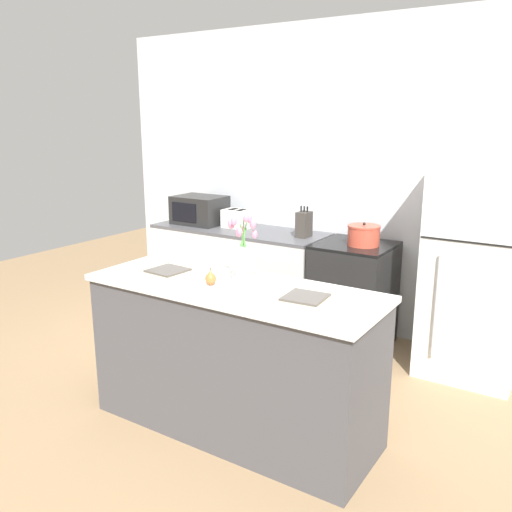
{
  "coord_description": "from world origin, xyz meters",
  "views": [
    {
      "loc": [
        1.75,
        -2.47,
        1.88
      ],
      "look_at": [
        0.0,
        0.25,
        1.05
      ],
      "focal_mm": 38.0,
      "sensor_mm": 36.0,
      "label": 1
    }
  ],
  "objects_px": {
    "microwave": "(200,210)",
    "toaster": "(237,219)",
    "flower_vase": "(243,259)",
    "plate_setting_left": "(168,271)",
    "cooking_pot": "(364,235)",
    "pear_figurine": "(211,278)",
    "refrigerator": "(478,262)",
    "plate_setting_right": "(305,298)",
    "knife_block": "(304,224)",
    "stove_range": "(353,295)"
  },
  "relations": [
    {
      "from": "cooking_pot",
      "to": "microwave",
      "type": "distance_m",
      "value": 1.69
    },
    {
      "from": "pear_figurine",
      "to": "plate_setting_right",
      "type": "bearing_deg",
      "value": 5.32
    },
    {
      "from": "stove_range",
      "to": "plate_setting_right",
      "type": "xyz_separation_m",
      "value": [
        0.39,
        -1.62,
        0.5
      ]
    },
    {
      "from": "stove_range",
      "to": "pear_figurine",
      "type": "relative_size",
      "value": 8.39
    },
    {
      "from": "toaster",
      "to": "microwave",
      "type": "bearing_deg",
      "value": -174.74
    },
    {
      "from": "flower_vase",
      "to": "cooking_pot",
      "type": "distance_m",
      "value": 1.54
    },
    {
      "from": "refrigerator",
      "to": "pear_figurine",
      "type": "relative_size",
      "value": 16.44
    },
    {
      "from": "refrigerator",
      "to": "plate_setting_right",
      "type": "height_order",
      "value": "refrigerator"
    },
    {
      "from": "plate_setting_left",
      "to": "microwave",
      "type": "bearing_deg",
      "value": 122.57
    },
    {
      "from": "plate_setting_left",
      "to": "microwave",
      "type": "distance_m",
      "value": 1.92
    },
    {
      "from": "refrigerator",
      "to": "toaster",
      "type": "relative_size",
      "value": 6.18
    },
    {
      "from": "pear_figurine",
      "to": "plate_setting_left",
      "type": "relative_size",
      "value": 0.33
    },
    {
      "from": "flower_vase",
      "to": "pear_figurine",
      "type": "xyz_separation_m",
      "value": [
        -0.14,
        -0.13,
        -0.11
      ]
    },
    {
      "from": "pear_figurine",
      "to": "plate_setting_right",
      "type": "distance_m",
      "value": 0.6
    },
    {
      "from": "cooking_pot",
      "to": "microwave",
      "type": "relative_size",
      "value": 0.55
    },
    {
      "from": "stove_range",
      "to": "flower_vase",
      "type": "bearing_deg",
      "value": -92.45
    },
    {
      "from": "pear_figurine",
      "to": "cooking_pot",
      "type": "distance_m",
      "value": 1.68
    },
    {
      "from": "stove_range",
      "to": "pear_figurine",
      "type": "distance_m",
      "value": 1.77
    },
    {
      "from": "microwave",
      "to": "toaster",
      "type": "bearing_deg",
      "value": 5.26
    },
    {
      "from": "stove_range",
      "to": "toaster",
      "type": "bearing_deg",
      "value": 178.2
    },
    {
      "from": "cooking_pot",
      "to": "microwave",
      "type": "xyz_separation_m",
      "value": [
        -1.69,
        0.01,
        0.05
      ]
    },
    {
      "from": "cooking_pot",
      "to": "pear_figurine",
      "type": "bearing_deg",
      "value": -99.58
    },
    {
      "from": "refrigerator",
      "to": "microwave",
      "type": "distance_m",
      "value": 2.57
    },
    {
      "from": "pear_figurine",
      "to": "plate_setting_left",
      "type": "distance_m",
      "value": 0.39
    },
    {
      "from": "flower_vase",
      "to": "plate_setting_left",
      "type": "distance_m",
      "value": 0.54
    },
    {
      "from": "cooking_pot",
      "to": "refrigerator",
      "type": "bearing_deg",
      "value": 1.07
    },
    {
      "from": "plate_setting_left",
      "to": "cooking_pot",
      "type": "bearing_deg",
      "value": 67.6
    },
    {
      "from": "flower_vase",
      "to": "microwave",
      "type": "height_order",
      "value": "flower_vase"
    },
    {
      "from": "stove_range",
      "to": "microwave",
      "type": "xyz_separation_m",
      "value": [
        -1.62,
        -0.0,
        0.58
      ]
    },
    {
      "from": "flower_vase",
      "to": "plate_setting_left",
      "type": "xyz_separation_m",
      "value": [
        -0.52,
        -0.08,
        -0.14
      ]
    },
    {
      "from": "stove_range",
      "to": "plate_setting_right",
      "type": "bearing_deg",
      "value": -76.55
    },
    {
      "from": "stove_range",
      "to": "toaster",
      "type": "xyz_separation_m",
      "value": [
        -1.2,
        0.04,
        0.53
      ]
    },
    {
      "from": "cooking_pot",
      "to": "plate_setting_left",
      "type": "bearing_deg",
      "value": -112.4
    },
    {
      "from": "plate_setting_right",
      "to": "cooking_pot",
      "type": "xyz_separation_m",
      "value": [
        -0.31,
        1.6,
        0.02
      ]
    },
    {
      "from": "pear_figurine",
      "to": "plate_setting_right",
      "type": "relative_size",
      "value": 0.33
    },
    {
      "from": "toaster",
      "to": "stove_range",
      "type": "bearing_deg",
      "value": -1.8
    },
    {
      "from": "plate_setting_right",
      "to": "knife_block",
      "type": "xyz_separation_m",
      "value": [
        -0.87,
        1.62,
        0.05
      ]
    },
    {
      "from": "pear_figurine",
      "to": "toaster",
      "type": "relative_size",
      "value": 0.38
    },
    {
      "from": "stove_range",
      "to": "toaster",
      "type": "height_order",
      "value": "toaster"
    },
    {
      "from": "flower_vase",
      "to": "plate_setting_right",
      "type": "distance_m",
      "value": 0.48
    },
    {
      "from": "flower_vase",
      "to": "plate_setting_left",
      "type": "height_order",
      "value": "flower_vase"
    },
    {
      "from": "refrigerator",
      "to": "knife_block",
      "type": "bearing_deg",
      "value": 179.9
    },
    {
      "from": "microwave",
      "to": "stove_range",
      "type": "bearing_deg",
      "value": 0.02
    },
    {
      "from": "flower_vase",
      "to": "microwave",
      "type": "relative_size",
      "value": 0.89
    },
    {
      "from": "pear_figurine",
      "to": "plate_setting_right",
      "type": "height_order",
      "value": "pear_figurine"
    },
    {
      "from": "plate_setting_left",
      "to": "refrigerator",
      "type": "bearing_deg",
      "value": 46.49
    },
    {
      "from": "flower_vase",
      "to": "stove_range",
      "type": "bearing_deg",
      "value": 87.55
    },
    {
      "from": "flower_vase",
      "to": "plate_setting_left",
      "type": "bearing_deg",
      "value": -171.55
    },
    {
      "from": "stove_range",
      "to": "plate_setting_left",
      "type": "bearing_deg",
      "value": -109.93
    },
    {
      "from": "plate_setting_left",
      "to": "toaster",
      "type": "height_order",
      "value": "toaster"
    }
  ]
}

